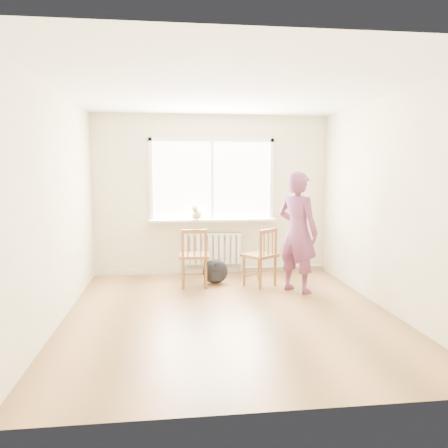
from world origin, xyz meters
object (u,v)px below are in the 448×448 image
object	(u,v)px
chair_left	(194,258)
backpack	(215,271)
chair_right	(262,257)
person	(298,232)
cat	(197,213)

from	to	relation	value
chair_left	backpack	distance (m)	0.45
backpack	chair_right	bearing A→B (deg)	-18.83
person	chair_right	bearing A→B (deg)	12.33
chair_right	backpack	world-z (taller)	chair_right
chair_left	cat	xyz separation A→B (m)	(0.08, 0.75, 0.60)
cat	backpack	distance (m)	1.08
chair_right	backpack	bearing A→B (deg)	-54.73
chair_left	backpack	world-z (taller)	chair_left
chair_left	cat	world-z (taller)	cat
chair_right	cat	distance (m)	1.40
chair_right	chair_left	bearing A→B (deg)	-40.22
chair_left	chair_right	size ratio (longest dim) A/B	1.00
person	cat	bearing A→B (deg)	10.01
chair_right	person	world-z (taller)	person
chair_right	cat	xyz separation A→B (m)	(-0.95, 0.83, 0.61)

